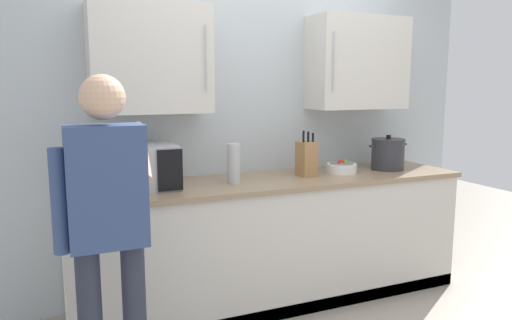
{
  "coord_description": "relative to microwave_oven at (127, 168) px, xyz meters",
  "views": [
    {
      "loc": [
        -1.43,
        -2.23,
        1.55
      ],
      "look_at": [
        -0.15,
        0.73,
        1.05
      ],
      "focal_mm": 33.81,
      "sensor_mm": 36.0,
      "label": 1
    }
  ],
  "objects": [
    {
      "name": "counter_unit",
      "position": [
        0.99,
        -0.03,
        -0.59
      ],
      "size": [
        2.85,
        0.67,
        0.9
      ],
      "color": "beige",
      "rests_on": "ground_plane"
    },
    {
      "name": "knife_block",
      "position": [
        1.26,
        -0.03,
        -0.01
      ],
      "size": [
        0.11,
        0.15,
        0.33
      ],
      "color": "#A37547",
      "rests_on": "counter_unit"
    },
    {
      "name": "person_figure",
      "position": [
        -0.21,
        -0.84,
        -0.08
      ],
      "size": [
        0.5,
        0.64,
        1.59
      ],
      "color": "#282D3D",
      "rests_on": "ground_plane"
    },
    {
      "name": "microwave_oven",
      "position": [
        0.0,
        0.0,
        0.0
      ],
      "size": [
        0.56,
        0.78,
        0.28
      ],
      "color": "#B7BABF",
      "rests_on": "counter_unit"
    },
    {
      "name": "thermos_flask",
      "position": [
        0.69,
        -0.06,
        -0.0
      ],
      "size": [
        0.09,
        0.09,
        0.27
      ],
      "color": "#B7BABF",
      "rests_on": "counter_unit"
    },
    {
      "name": "stock_pot",
      "position": [
        1.98,
        -0.04,
        -0.02
      ],
      "size": [
        0.35,
        0.26,
        0.27
      ],
      "color": "#2D2D33",
      "rests_on": "counter_unit"
    },
    {
      "name": "back_wall_tiled",
      "position": [
        0.99,
        0.29,
        0.43
      ],
      "size": [
        3.75,
        0.44,
        2.77
      ],
      "color": "#B2BCC1",
      "rests_on": "ground_plane"
    },
    {
      "name": "fruit_bowl",
      "position": [
        1.57,
        -0.02,
        -0.1
      ],
      "size": [
        0.23,
        0.23,
        0.1
      ],
      "color": "white",
      "rests_on": "counter_unit"
    }
  ]
}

